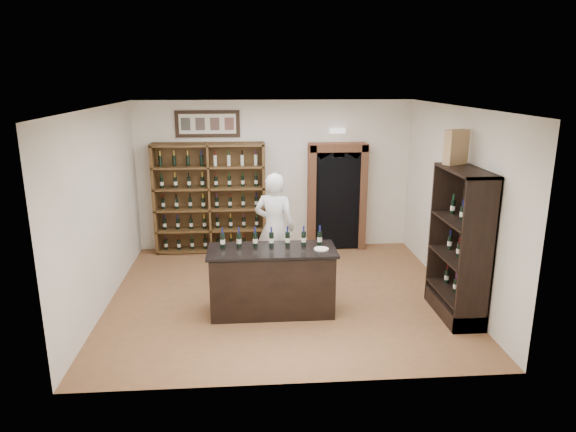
% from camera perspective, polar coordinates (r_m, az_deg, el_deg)
% --- Properties ---
extents(floor, '(5.50, 5.50, 0.00)m').
position_cam_1_polar(floor, '(8.45, -0.56, -8.77)').
color(floor, brown).
rests_on(floor, ground).
extents(ceiling, '(5.50, 5.50, 0.00)m').
position_cam_1_polar(ceiling, '(7.73, -0.62, 12.00)').
color(ceiling, white).
rests_on(ceiling, wall_back).
extents(wall_back, '(5.50, 0.04, 3.00)m').
position_cam_1_polar(wall_back, '(10.39, -1.49, 4.49)').
color(wall_back, white).
rests_on(wall_back, ground).
extents(wall_left, '(0.04, 5.00, 3.00)m').
position_cam_1_polar(wall_left, '(8.25, -20.01, 0.73)').
color(wall_left, white).
rests_on(wall_left, ground).
extents(wall_right, '(0.04, 5.00, 3.00)m').
position_cam_1_polar(wall_right, '(8.58, 18.07, 1.43)').
color(wall_right, white).
rests_on(wall_right, ground).
extents(wine_shelf, '(2.20, 0.38, 2.20)m').
position_cam_1_polar(wine_shelf, '(10.33, -8.66, 1.99)').
color(wine_shelf, brown).
rests_on(wine_shelf, ground).
extents(framed_picture, '(1.25, 0.04, 0.52)m').
position_cam_1_polar(framed_picture, '(10.24, -8.93, 10.09)').
color(framed_picture, black).
rests_on(framed_picture, wall_back).
extents(arched_doorway, '(1.17, 0.35, 2.17)m').
position_cam_1_polar(arched_doorway, '(10.44, 5.44, 2.44)').
color(arched_doorway, black).
rests_on(arched_doorway, ground).
extents(emergency_light, '(0.30, 0.10, 0.10)m').
position_cam_1_polar(emergency_light, '(10.32, 5.53, 9.40)').
color(emergency_light, white).
rests_on(emergency_light, wall_back).
extents(tasting_counter, '(1.88, 0.78, 1.00)m').
position_cam_1_polar(tasting_counter, '(7.69, -1.77, -7.26)').
color(tasting_counter, black).
rests_on(tasting_counter, ground).
extents(counter_bottle_0, '(0.07, 0.07, 0.30)m').
position_cam_1_polar(counter_bottle_0, '(7.61, -7.28, -2.70)').
color(counter_bottle_0, black).
rests_on(counter_bottle_0, tasting_counter).
extents(counter_bottle_1, '(0.07, 0.07, 0.30)m').
position_cam_1_polar(counter_bottle_1, '(7.60, -5.47, -2.67)').
color(counter_bottle_1, black).
rests_on(counter_bottle_1, tasting_counter).
extents(counter_bottle_2, '(0.07, 0.07, 0.30)m').
position_cam_1_polar(counter_bottle_2, '(7.60, -3.66, -2.63)').
color(counter_bottle_2, black).
rests_on(counter_bottle_2, tasting_counter).
extents(counter_bottle_3, '(0.07, 0.07, 0.30)m').
position_cam_1_polar(counter_bottle_3, '(7.61, -1.85, -2.59)').
color(counter_bottle_3, black).
rests_on(counter_bottle_3, tasting_counter).
extents(counter_bottle_4, '(0.07, 0.07, 0.30)m').
position_cam_1_polar(counter_bottle_4, '(7.62, -0.05, -2.55)').
color(counter_bottle_4, black).
rests_on(counter_bottle_4, tasting_counter).
extents(counter_bottle_5, '(0.07, 0.07, 0.30)m').
position_cam_1_polar(counter_bottle_5, '(7.64, 1.75, -2.51)').
color(counter_bottle_5, black).
rests_on(counter_bottle_5, tasting_counter).
extents(counter_bottle_6, '(0.07, 0.07, 0.30)m').
position_cam_1_polar(counter_bottle_6, '(7.67, 3.53, -2.47)').
color(counter_bottle_6, black).
rests_on(counter_bottle_6, tasting_counter).
extents(side_cabinet, '(0.48, 1.20, 2.20)m').
position_cam_1_polar(side_cabinet, '(7.91, 18.54, -5.41)').
color(side_cabinet, black).
rests_on(side_cabinet, ground).
extents(shopkeeper, '(0.80, 0.64, 1.90)m').
position_cam_1_polar(shopkeeper, '(8.71, -1.49, -1.33)').
color(shopkeeper, white).
rests_on(shopkeeper, ground).
extents(plate, '(0.22, 0.22, 0.02)m').
position_cam_1_polar(plate, '(7.50, 3.72, -3.69)').
color(plate, beige).
rests_on(plate, tasting_counter).
extents(wine_crate, '(0.39, 0.28, 0.50)m').
position_cam_1_polar(wine_crate, '(7.86, 18.19, 7.29)').
color(wine_crate, tan).
rests_on(wine_crate, side_cabinet).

